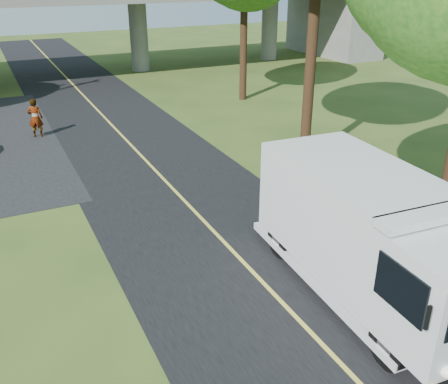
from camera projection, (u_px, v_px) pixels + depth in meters
ground at (301, 323)px, 12.00m from camera, size 120.00×120.00×0.00m
road at (162, 177)px, 20.17m from camera, size 7.00×90.00×0.02m
lane_line at (162, 177)px, 20.17m from camera, size 0.12×90.00×0.01m
overpass at (57, 14)px, 36.28m from camera, size 54.00×10.00×7.30m
step_van at (372, 234)px, 12.42m from camera, size 3.28×7.83×3.22m
pedestrian at (35, 118)px, 24.56m from camera, size 0.82×0.68×1.94m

